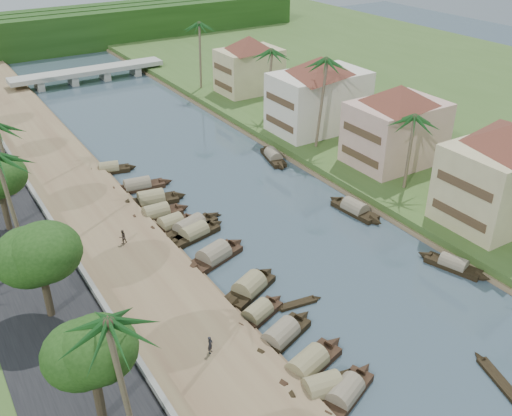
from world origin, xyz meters
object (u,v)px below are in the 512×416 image
bridge (88,72)px  person_near (210,345)px  sampan_1 (322,389)px  building_near (505,171)px  sampan_0 (345,395)px

bridge → person_near: bridge is taller
sampan_1 → person_near: 8.65m
building_near → person_near: 34.48m
bridge → building_near: 76.54m
building_near → sampan_0: 30.31m
bridge → building_near: (18.99, -74.00, 4.66)m
sampan_1 → person_near: (-5.02, 6.96, 1.10)m
sampan_0 → building_near: bearing=-2.8°
bridge → sampan_1: size_ratio=3.66×
sampan_0 → sampan_1: 1.57m
sampan_1 → sampan_0: bearing=-39.3°
building_near → sampan_1: bearing=-163.7°
building_near → sampan_1: building_near is taller
building_near → person_near: building_near is taller
building_near → sampan_0: building_near is taller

